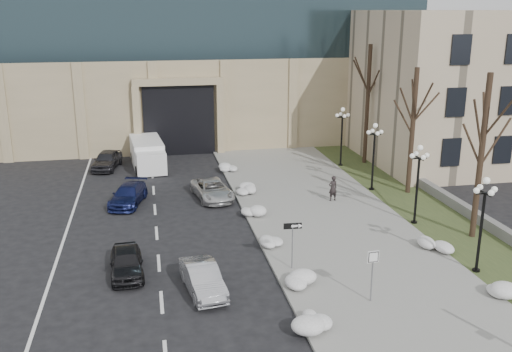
# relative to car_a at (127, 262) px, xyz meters

# --- Properties ---
(sidewalk) EXTENTS (9.00, 40.00, 0.12)m
(sidewalk) POSITION_rel_car_a_xyz_m (11.50, 5.00, -0.58)
(sidewalk) COLOR gray
(sidewalk) RESTS_ON ground
(curb) EXTENTS (0.30, 40.00, 0.14)m
(curb) POSITION_rel_car_a_xyz_m (7.00, 5.00, -0.57)
(curb) COLOR gray
(curb) RESTS_ON ground
(grass_strip) EXTENTS (4.00, 40.00, 0.10)m
(grass_strip) POSITION_rel_car_a_xyz_m (18.00, 5.00, -0.59)
(grass_strip) COLOR #344321
(grass_strip) RESTS_ON ground
(stone_wall) EXTENTS (0.50, 30.00, 0.70)m
(stone_wall) POSITION_rel_car_a_xyz_m (20.00, 7.00, -0.29)
(stone_wall) COLOR slate
(stone_wall) RESTS_ON ground
(classical_building) EXTENTS (22.00, 18.12, 12.00)m
(classical_building) POSITION_rel_car_a_xyz_m (30.00, 18.98, 5.36)
(classical_building) COLOR tan
(classical_building) RESTS_ON ground
(car_a) EXTENTS (1.72, 3.83, 1.28)m
(car_a) POSITION_rel_car_a_xyz_m (0.00, 0.00, 0.00)
(car_a) COLOR black
(car_a) RESTS_ON ground
(car_b) EXTENTS (1.93, 4.06, 1.29)m
(car_b) POSITION_rel_car_a_xyz_m (3.34, -2.39, 0.00)
(car_b) COLOR #A8A9AF
(car_b) RESTS_ON ground
(car_c) EXTENTS (2.79, 4.61, 1.25)m
(car_c) POSITION_rel_car_a_xyz_m (-0.13, 10.36, -0.01)
(car_c) COLOR navy
(car_c) RESTS_ON ground
(car_d) EXTENTS (2.78, 4.79, 1.25)m
(car_d) POSITION_rel_car_a_xyz_m (5.29, 10.46, -0.01)
(car_d) COLOR #BEBEBE
(car_d) RESTS_ON ground
(car_e) EXTENTS (2.56, 4.48, 1.44)m
(car_e) POSITION_rel_car_a_xyz_m (-1.94, 19.38, 0.08)
(car_e) COLOR #303035
(car_e) RESTS_ON ground
(pedestrian) EXTENTS (0.68, 0.51, 1.67)m
(pedestrian) POSITION_rel_car_a_xyz_m (12.88, 8.22, 0.31)
(pedestrian) COLOR black
(pedestrian) RESTS_ON sidewalk
(box_truck) EXTENTS (2.84, 6.74, 2.08)m
(box_truck) POSITION_rel_car_a_xyz_m (1.22, 19.41, 0.37)
(box_truck) COLOR white
(box_truck) RESTS_ON ground
(one_way_sign) EXTENTS (0.91, 0.25, 2.44)m
(one_way_sign) POSITION_rel_car_a_xyz_m (7.91, -1.09, 1.37)
(one_way_sign) COLOR slate
(one_way_sign) RESTS_ON ground
(keep_sign) EXTENTS (0.52, 0.10, 2.42)m
(keep_sign) POSITION_rel_car_a_xyz_m (10.25, -4.82, 1.14)
(keep_sign) COLOR slate
(keep_sign) RESTS_ON ground
(snow_clump_b) EXTENTS (1.10, 1.60, 0.36)m
(snow_clump_b) POSITION_rel_car_a_xyz_m (7.33, -6.33, -0.34)
(snow_clump_b) COLOR white
(snow_clump_b) RESTS_ON sidewalk
(snow_clump_c) EXTENTS (1.10, 1.60, 0.36)m
(snow_clump_c) POSITION_rel_car_a_xyz_m (7.50, -2.56, -0.34)
(snow_clump_c) COLOR white
(snow_clump_c) RESTS_ON sidewalk
(snow_clump_d) EXTENTS (1.10, 1.60, 0.36)m
(snow_clump_d) POSITION_rel_car_a_xyz_m (7.54, 1.98, -0.34)
(snow_clump_d) COLOR white
(snow_clump_d) RESTS_ON sidewalk
(snow_clump_e) EXTENTS (1.10, 1.60, 0.36)m
(snow_clump_e) POSITION_rel_car_a_xyz_m (7.29, 6.55, -0.34)
(snow_clump_e) COLOR white
(snow_clump_e) RESTS_ON sidewalk
(snow_clump_f) EXTENTS (1.10, 1.60, 0.36)m
(snow_clump_f) POSITION_rel_car_a_xyz_m (7.62, 11.03, -0.34)
(snow_clump_f) COLOR white
(snow_clump_f) RESTS_ON sidewalk
(snow_clump_g) EXTENTS (1.10, 1.60, 0.36)m
(snow_clump_g) POSITION_rel_car_a_xyz_m (7.33, 16.52, -0.34)
(snow_clump_g) COLOR white
(snow_clump_g) RESTS_ON sidewalk
(snow_clump_h) EXTENTS (1.10, 1.60, 0.36)m
(snow_clump_h) POSITION_rel_car_a_xyz_m (15.78, -5.53, -0.34)
(snow_clump_h) COLOR white
(snow_clump_h) RESTS_ON sidewalk
(snow_clump_i) EXTENTS (1.10, 1.60, 0.36)m
(snow_clump_i) POSITION_rel_car_a_xyz_m (15.54, -0.30, -0.34)
(snow_clump_i) COLOR white
(snow_clump_i) RESTS_ON sidewalk
(lamppost_a) EXTENTS (1.18, 1.18, 4.76)m
(lamppost_a) POSITION_rel_car_a_xyz_m (16.30, -3.00, 2.43)
(lamppost_a) COLOR black
(lamppost_a) RESTS_ON ground
(lamppost_b) EXTENTS (1.18, 1.18, 4.76)m
(lamppost_b) POSITION_rel_car_a_xyz_m (16.30, 3.50, 2.43)
(lamppost_b) COLOR black
(lamppost_b) RESTS_ON ground
(lamppost_c) EXTENTS (1.18, 1.18, 4.76)m
(lamppost_c) POSITION_rel_car_a_xyz_m (16.30, 10.00, 2.43)
(lamppost_c) COLOR black
(lamppost_c) RESTS_ON ground
(lamppost_d) EXTENTS (1.18, 1.18, 4.76)m
(lamppost_d) POSITION_rel_car_a_xyz_m (16.30, 16.50, 2.43)
(lamppost_d) COLOR black
(lamppost_d) RESTS_ON ground
(tree_near) EXTENTS (3.20, 3.20, 9.00)m
(tree_near) POSITION_rel_car_a_xyz_m (18.50, 1.00, 5.19)
(tree_near) COLOR black
(tree_near) RESTS_ON ground
(tree_mid) EXTENTS (3.20, 3.20, 8.50)m
(tree_mid) POSITION_rel_car_a_xyz_m (18.50, 9.00, 4.86)
(tree_mid) COLOR black
(tree_mid) RESTS_ON ground
(tree_far) EXTENTS (3.20, 3.20, 9.50)m
(tree_far) POSITION_rel_car_a_xyz_m (18.50, 17.00, 5.51)
(tree_far) COLOR black
(tree_far) RESTS_ON ground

